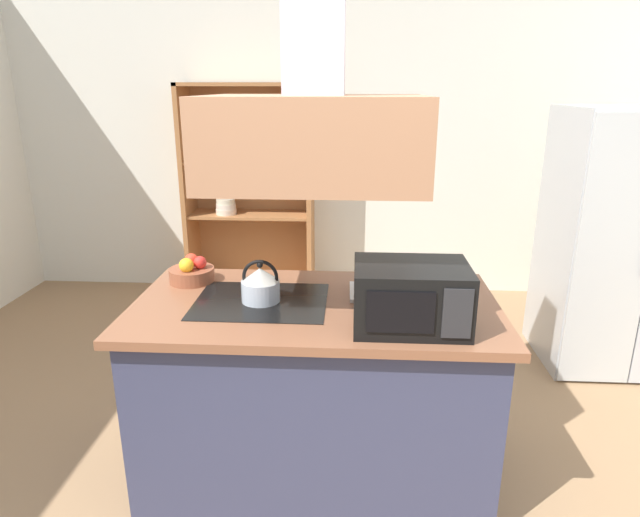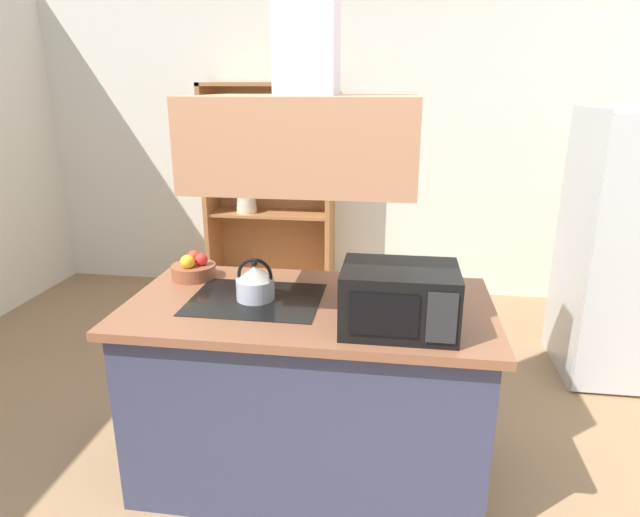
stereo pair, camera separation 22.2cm
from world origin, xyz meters
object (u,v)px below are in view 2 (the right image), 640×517
dish_cabinet (271,204)px  fruit_bowl (194,269)px  kettle (255,282)px  microwave (399,299)px  cutting_board (382,294)px

dish_cabinet → fruit_bowl: bearing=-86.9°
kettle → microwave: microwave is taller
dish_cabinet → cutting_board: size_ratio=5.50×
microwave → cutting_board: bearing=102.7°
cutting_board → microwave: microwave is taller
dish_cabinet → kettle: size_ratio=9.49×
fruit_bowl → microwave: bearing=-24.0°
dish_cabinet → cutting_board: 2.55m
dish_cabinet → kettle: bearing=-78.3°
microwave → kettle: bearing=161.3°
dish_cabinet → fruit_bowl: dish_cabinet is taller
kettle → cutting_board: size_ratio=0.58×
kettle → microwave: bearing=-18.7°
cutting_board → fruit_bowl: fruit_bowl is taller
cutting_board → dish_cabinet: bearing=115.1°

